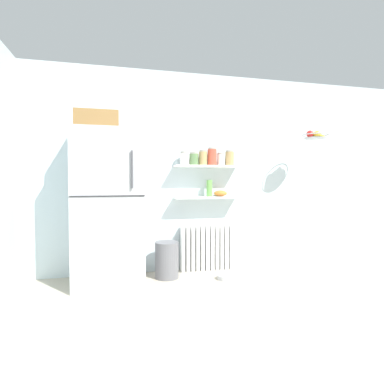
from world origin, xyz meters
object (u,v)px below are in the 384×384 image
at_px(shelf_bowl, 221,193).
at_px(hanging_fruit_basket, 314,135).
at_px(refrigerator, 109,204).
at_px(storage_jar_1, 194,159).
at_px(storage_jar_3, 212,157).
at_px(storage_jar_4, 221,159).
at_px(pet_food_bowl, 225,277).
at_px(storage_jar_5, 230,158).
at_px(trash_bin, 167,260).
at_px(vase, 209,188).
at_px(radiator, 207,248).
at_px(storage_jar_2, 203,158).
at_px(storage_jar_0, 185,158).

height_order(shelf_bowl, hanging_fruit_basket, hanging_fruit_basket).
height_order(refrigerator, storage_jar_1, refrigerator).
bearing_deg(storage_jar_3, shelf_bowl, 0.00).
xyz_separation_m(refrigerator, storage_jar_1, (1.06, 0.21, 0.55)).
bearing_deg(storage_jar_4, pet_food_bowl, -100.96).
distance_m(refrigerator, storage_jar_3, 1.45).
distance_m(storage_jar_5, pet_food_bowl, 1.53).
relative_size(storage_jar_4, trash_bin, 0.38).
height_order(storage_jar_1, pet_food_bowl, storage_jar_1).
bearing_deg(trash_bin, storage_jar_3, 15.87).
distance_m(vase, hanging_fruit_basket, 1.53).
distance_m(storage_jar_1, hanging_fruit_basket, 1.60).
bearing_deg(trash_bin, radiator, 20.18).
relative_size(storage_jar_2, shelf_bowl, 1.11).
height_order(storage_jar_2, shelf_bowl, storage_jar_2).
height_order(storage_jar_3, storage_jar_5, storage_jar_3).
height_order(storage_jar_2, storage_jar_4, storage_jar_2).
height_order(storage_jar_4, pet_food_bowl, storage_jar_4).
bearing_deg(vase, storage_jar_2, 180.00).
height_order(storage_jar_4, hanging_fruit_basket, hanging_fruit_basket).
relative_size(radiator, storage_jar_3, 3.06).
height_order(storage_jar_3, trash_bin, storage_jar_3).
bearing_deg(pet_food_bowl, vase, 101.31).
bearing_deg(hanging_fruit_basket, storage_jar_1, 167.96).
relative_size(storage_jar_1, hanging_fruit_basket, 0.49).
bearing_deg(storage_jar_2, pet_food_bowl, -67.63).
relative_size(storage_jar_0, storage_jar_1, 1.04).
bearing_deg(radiator, storage_jar_1, -170.73).
relative_size(radiator, pet_food_bowl, 3.70).
distance_m(radiator, storage_jar_3, 1.21).
bearing_deg(storage_jar_5, storage_jar_1, 180.00).
bearing_deg(storage_jar_3, trash_bin, -164.13).
bearing_deg(storage_jar_1, storage_jar_2, 0.00).
height_order(vase, shelf_bowl, vase).
relative_size(storage_jar_5, shelf_bowl, 1.14).
bearing_deg(storage_jar_1, vase, 0.00).
bearing_deg(storage_jar_2, hanging_fruit_basket, -13.05).
xyz_separation_m(storage_jar_5, shelf_bowl, (-0.13, 0.00, -0.47)).
bearing_deg(radiator, pet_food_bowl, -76.38).
distance_m(storage_jar_4, vase, 0.41).
relative_size(refrigerator, pet_food_bowl, 10.21).
distance_m(storage_jar_5, trash_bin, 1.55).
relative_size(vase, hanging_fruit_basket, 0.65).
xyz_separation_m(storage_jar_1, storage_jar_2, (0.12, 0.00, 0.02)).
bearing_deg(radiator, refrigerator, -169.01).
bearing_deg(storage_jar_3, refrigerator, -170.79).
distance_m(radiator, pet_food_bowl, 0.52).
height_order(storage_jar_5, shelf_bowl, storage_jar_5).
relative_size(refrigerator, shelf_bowl, 11.14).
height_order(radiator, vase, vase).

